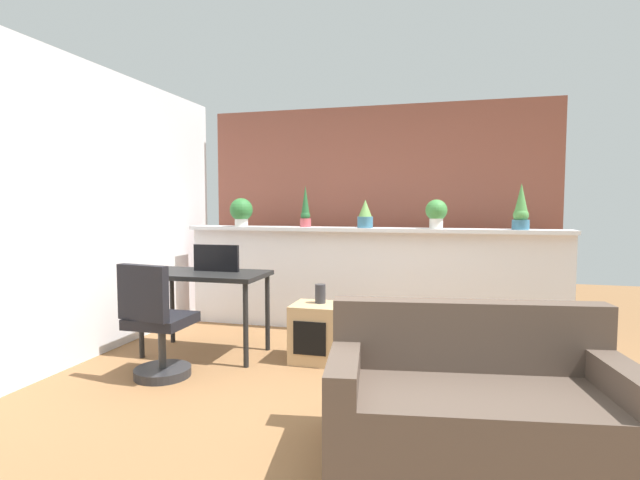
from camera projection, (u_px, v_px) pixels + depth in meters
name	position (u px, v px, depth m)	size (l,w,h in m)	color
ground_plane	(319.00, 405.00, 3.29)	(12.00, 12.00, 0.00)	brown
divider_wall	(367.00, 281.00, 5.18)	(4.02, 0.16, 1.08)	silver
plant_shelf	(367.00, 230.00, 5.10)	(4.02, 0.30, 0.04)	silver
brick_wall_behind	(376.00, 214.00, 5.71)	(4.02, 0.10, 2.50)	brown
side_wall_left	(77.00, 211.00, 4.17)	(0.12, 4.40, 2.60)	silver
potted_plant_0	(241.00, 211.00, 5.43)	(0.26, 0.26, 0.32)	silver
potted_plant_1	(305.00, 210.00, 5.27)	(0.12, 0.12, 0.45)	#B7474C
potted_plant_2	(365.00, 215.00, 5.07)	(0.16, 0.16, 0.29)	#386B84
potted_plant_3	(436.00, 212.00, 4.89)	(0.22, 0.22, 0.29)	silver
potted_plant_4	(521.00, 210.00, 4.68)	(0.16, 0.16, 0.45)	#386B84
desk	(205.00, 281.00, 4.38)	(1.10, 0.60, 0.75)	black
tv_monitor	(216.00, 258.00, 4.42)	(0.44, 0.04, 0.24)	black
office_chair	(157.00, 330.00, 3.76)	(0.47, 0.48, 0.91)	#262628
side_cube_shelf	(316.00, 332.00, 4.21)	(0.40, 0.41, 0.50)	tan
vase_on_shelf	(320.00, 294.00, 4.23)	(0.09, 0.09, 0.17)	#2D2D33
couch	(475.00, 406.00, 2.59)	(1.66, 0.98, 0.80)	brown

